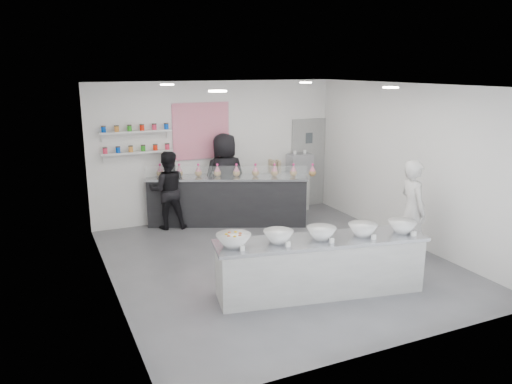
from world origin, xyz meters
TOP-DOWN VIEW (x-y plane):
  - floor at (0.00, 0.00)m, footprint 6.00×6.00m
  - ceiling at (0.00, 0.00)m, footprint 6.00×6.00m
  - back_wall at (0.00, 3.00)m, footprint 5.50×0.00m
  - left_wall at (-2.75, 0.00)m, footprint 0.00×6.00m
  - right_wall at (2.75, 0.00)m, footprint 0.00×6.00m
  - back_door at (2.30, 2.97)m, footprint 0.88×0.04m
  - pattern_panel at (-0.35, 2.98)m, footprint 1.25×0.03m
  - jar_shelf_lower at (-1.75, 2.90)m, footprint 1.45×0.22m
  - jar_shelf_upper at (-1.75, 2.90)m, footprint 1.45×0.22m
  - preserve_jars at (-1.75, 2.88)m, footprint 1.45×0.10m
  - downlight_0 at (-1.40, -1.00)m, footprint 0.24×0.24m
  - downlight_1 at (1.40, -1.00)m, footprint 0.24×0.24m
  - downlight_2 at (-1.40, 1.60)m, footprint 0.24×0.24m
  - downlight_3 at (1.40, 1.60)m, footprint 0.24×0.24m
  - prep_counter at (0.04, -1.35)m, footprint 3.21×1.28m
  - back_bar at (-0.00, 2.38)m, footprint 3.32×1.92m
  - sneeze_guard at (-0.12, 2.11)m, footprint 3.04×1.35m
  - espresso_ledge at (1.55, 2.78)m, footprint 1.21×0.38m
  - espresso_machine at (1.96, 2.78)m, footprint 0.54×0.37m
  - cup_stacks at (1.35, 2.78)m, footprint 0.24×0.24m
  - prep_bowls at (0.04, -1.35)m, footprint 3.08×1.08m
  - label_cards at (0.13, -1.87)m, footprint 2.66×0.04m
  - cookie_bags at (-0.00, 2.38)m, footprint 3.49×1.65m
  - woman_prep at (2.16, -0.84)m, footprint 0.54×0.72m
  - staff_left at (-1.22, 2.63)m, footprint 0.92×0.79m
  - staff_right at (0.04, 2.63)m, footprint 0.95×0.62m

SIDE VIEW (x-z plane):
  - floor at x=0.00m, z-range 0.00..0.00m
  - prep_counter at x=0.04m, z-range 0.00..0.85m
  - espresso_ledge at x=1.55m, z-range 0.00..0.90m
  - back_bar at x=0.00m, z-range 0.00..1.04m
  - staff_left at x=-1.22m, z-range 0.00..1.62m
  - woman_prep at x=2.16m, z-range 0.00..1.78m
  - label_cards at x=0.13m, z-range 0.85..0.92m
  - prep_bowls at x=0.04m, z-range 0.85..1.03m
  - staff_right at x=0.04m, z-range 0.00..1.93m
  - back_door at x=2.30m, z-range 0.00..2.10m
  - cup_stacks at x=1.35m, z-range 0.90..1.22m
  - espresso_machine at x=1.96m, z-range 0.90..1.31m
  - cookie_bags at x=0.00m, z-range 1.04..1.31m
  - sneeze_guard at x=-0.12m, z-range 1.04..1.33m
  - back_wall at x=0.00m, z-range -1.25..4.25m
  - left_wall at x=-2.75m, z-range -1.50..4.50m
  - right_wall at x=2.75m, z-range -1.50..4.50m
  - jar_shelf_lower at x=-1.75m, z-range 1.58..1.62m
  - preserve_jars at x=-1.75m, z-range 1.60..2.16m
  - pattern_panel at x=-0.35m, z-range 1.35..2.55m
  - jar_shelf_upper at x=-1.75m, z-range 2.00..2.04m
  - downlight_0 at x=-1.40m, z-range 2.97..2.99m
  - downlight_1 at x=1.40m, z-range 2.97..2.99m
  - downlight_2 at x=-1.40m, z-range 2.97..2.99m
  - downlight_3 at x=1.40m, z-range 2.97..2.99m
  - ceiling at x=0.00m, z-range 3.00..3.00m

